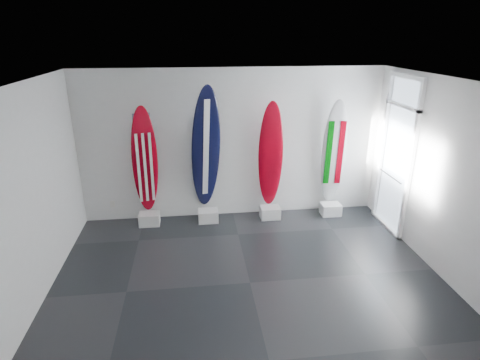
{
  "coord_description": "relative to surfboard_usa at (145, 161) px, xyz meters",
  "views": [
    {
      "loc": [
        -0.77,
        -4.99,
        3.6
      ],
      "look_at": [
        0.02,
        1.4,
        1.16
      ],
      "focal_mm": 29.25,
      "sensor_mm": 36.0,
      "label": 1
    }
  ],
  "objects": [
    {
      "name": "display_block_navy",
      "position": [
        1.17,
        -0.1,
        -1.19
      ],
      "size": [
        0.4,
        0.3,
        0.24
      ],
      "primitive_type": "cube",
      "color": "silver",
      "rests_on": "floor"
    },
    {
      "name": "surfboard_italy",
      "position": [
        3.74,
        0.0,
        0.02
      ],
      "size": [
        0.51,
        0.28,
        2.18
      ],
      "primitive_type": "ellipsoid",
      "rotation": [
        0.07,
        0.0,
        -0.09
      ],
      "color": "silver",
      "rests_on": "display_block_italy"
    },
    {
      "name": "wall_back",
      "position": [
        1.71,
        0.22,
        0.19
      ],
      "size": [
        6.0,
        0.0,
        6.0
      ],
      "primitive_type": "plane",
      "rotation": [
        1.57,
        0.0,
        0.0
      ],
      "color": "white",
      "rests_on": "ground"
    },
    {
      "name": "display_block_usa",
      "position": [
        0.0,
        -0.1,
        -1.19
      ],
      "size": [
        0.4,
        0.3,
        0.24
      ],
      "primitive_type": "cube",
      "color": "silver",
      "rests_on": "floor"
    },
    {
      "name": "wall_front",
      "position": [
        1.71,
        -4.78,
        0.19
      ],
      "size": [
        6.0,
        0.0,
        6.0
      ],
      "primitive_type": "plane",
      "rotation": [
        -1.57,
        0.0,
        0.0
      ],
      "color": "white",
      "rests_on": "ground"
    },
    {
      "name": "wall_outlet",
      "position": [
        -0.74,
        0.2,
        -0.96
      ],
      "size": [
        0.09,
        0.02,
        0.13
      ],
      "primitive_type": "cube",
      "color": "silver",
      "rests_on": "wall_back"
    },
    {
      "name": "wall_left",
      "position": [
        -1.29,
        -2.28,
        0.19
      ],
      "size": [
        0.0,
        5.0,
        5.0
      ],
      "primitive_type": "plane",
      "rotation": [
        1.57,
        0.0,
        1.57
      ],
      "color": "white",
      "rests_on": "ground"
    },
    {
      "name": "wall_right",
      "position": [
        4.71,
        -2.28,
        0.19
      ],
      "size": [
        0.0,
        5.0,
        5.0
      ],
      "primitive_type": "plane",
      "rotation": [
        1.57,
        0.0,
        -1.57
      ],
      "color": "white",
      "rests_on": "ground"
    },
    {
      "name": "ceiling",
      "position": [
        1.71,
        -2.28,
        1.69
      ],
      "size": [
        6.0,
        6.0,
        0.0
      ],
      "primitive_type": "plane",
      "rotation": [
        3.14,
        0.0,
        0.0
      ],
      "color": "white",
      "rests_on": "wall_back"
    },
    {
      "name": "floor",
      "position": [
        1.71,
        -2.28,
        -1.31
      ],
      "size": [
        6.0,
        6.0,
        0.0
      ],
      "primitive_type": "plane",
      "color": "black",
      "rests_on": "ground"
    },
    {
      "name": "display_block_swiss",
      "position": [
        2.44,
        -0.1,
        -1.19
      ],
      "size": [
        0.4,
        0.3,
        0.24
      ],
      "primitive_type": "cube",
      "color": "silver",
      "rests_on": "floor"
    },
    {
      "name": "balcony",
      "position": [
        6.01,
        -0.73,
        -0.81
      ],
      "size": [
        2.8,
        2.2,
        1.2
      ],
      "primitive_type": null,
      "color": "slate",
      "rests_on": "ground"
    },
    {
      "name": "surfboard_swiss",
      "position": [
        2.44,
        0.0,
        0.02
      ],
      "size": [
        0.5,
        0.22,
        2.17
      ],
      "primitive_type": "ellipsoid",
      "rotation": [
        0.06,
        0.0,
        -0.03
      ],
      "color": "maroon",
      "rests_on": "display_block_swiss"
    },
    {
      "name": "surfboard_usa",
      "position": [
        0.0,
        0.0,
        0.0
      ],
      "size": [
        0.53,
        0.35,
        2.14
      ],
      "primitive_type": "ellipsoid",
      "rotation": [
        0.08,
        0.0,
        0.24
      ],
      "color": "maroon",
      "rests_on": "display_block_usa"
    },
    {
      "name": "surfboard_navy",
      "position": [
        1.17,
        0.0,
        0.18
      ],
      "size": [
        0.68,
        0.63,
        2.52
      ],
      "primitive_type": "ellipsoid",
      "rotation": [
        0.17,
        0.0,
        0.26
      ],
      "color": "black",
      "rests_on": "display_block_navy"
    },
    {
      "name": "glass_door",
      "position": [
        4.68,
        -0.73,
        0.12
      ],
      "size": [
        0.12,
        1.16,
        2.85
      ],
      "primitive_type": null,
      "color": "white",
      "rests_on": "floor"
    },
    {
      "name": "display_block_italy",
      "position": [
        3.74,
        -0.1,
        -1.19
      ],
      "size": [
        0.4,
        0.3,
        0.24
      ],
      "primitive_type": "cube",
      "color": "silver",
      "rests_on": "floor"
    }
  ]
}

